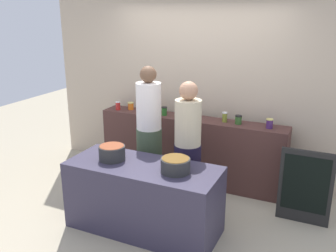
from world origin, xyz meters
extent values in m
plane|color=tan|center=(0.00, 0.00, 0.00)|extent=(12.00, 12.00, 0.00)
cube|color=#C1AD94|center=(0.00, 1.45, 1.50)|extent=(4.80, 0.12, 3.00)
cube|color=#4A2C28|center=(0.00, 1.10, 0.48)|extent=(2.70, 0.36, 0.95)
cube|color=#2F2B40|center=(0.00, -0.30, 0.39)|extent=(1.70, 0.70, 0.79)
cylinder|color=red|center=(-1.15, 1.04, 1.01)|extent=(0.07, 0.07, 0.11)
cylinder|color=silver|center=(-1.15, 1.04, 1.07)|extent=(0.07, 0.07, 0.01)
cylinder|color=orange|center=(-0.99, 1.14, 1.00)|extent=(0.09, 0.09, 0.10)
cylinder|color=#D6C666|center=(-0.99, 1.14, 1.06)|extent=(0.09, 0.09, 0.01)
cylinder|color=gold|center=(-0.57, 1.16, 1.02)|extent=(0.07, 0.07, 0.13)
cylinder|color=#D6C666|center=(-0.57, 1.16, 1.09)|extent=(0.07, 0.07, 0.02)
cylinder|color=#275F24|center=(-0.39, 1.06, 1.01)|extent=(0.08, 0.08, 0.11)
cylinder|color=black|center=(-0.39, 1.06, 1.07)|extent=(0.08, 0.08, 0.01)
cylinder|color=#5D942B|center=(-0.18, 1.10, 1.00)|extent=(0.06, 0.06, 0.09)
cylinder|color=silver|center=(-0.18, 1.10, 1.05)|extent=(0.07, 0.07, 0.01)
cylinder|color=#2B4A34|center=(0.03, 1.04, 1.02)|extent=(0.08, 0.08, 0.12)
cylinder|color=silver|center=(0.03, 1.04, 1.08)|extent=(0.08, 0.08, 0.01)
cylinder|color=olive|center=(0.49, 1.11, 1.01)|extent=(0.07, 0.07, 0.12)
cylinder|color=silver|center=(0.49, 1.11, 1.08)|extent=(0.07, 0.07, 0.01)
cylinder|color=#335C28|center=(0.68, 1.10, 1.01)|extent=(0.09, 0.09, 0.10)
cylinder|color=black|center=(0.68, 1.10, 1.07)|extent=(0.09, 0.09, 0.01)
cylinder|color=#44235D|center=(1.09, 1.08, 1.01)|extent=(0.08, 0.08, 0.11)
cylinder|color=#D6C666|center=(1.09, 1.08, 1.07)|extent=(0.09, 0.09, 0.01)
cylinder|color=#2D2D2D|center=(-0.39, -0.30, 0.87)|extent=(0.30, 0.30, 0.16)
cylinder|color=brown|center=(-0.39, -0.30, 0.95)|extent=(0.27, 0.27, 0.00)
cylinder|color=#2D2D2D|center=(0.39, -0.31, 0.86)|extent=(0.31, 0.31, 0.15)
cylinder|color=brown|center=(0.39, -0.31, 0.94)|extent=(0.29, 0.29, 0.00)
cylinder|color=#44563D|center=(-0.30, 0.41, 0.48)|extent=(0.33, 0.33, 0.96)
cylinder|color=white|center=(-0.30, 0.41, 1.25)|extent=(0.32, 0.32, 0.59)
sphere|color=brown|center=(-0.30, 0.41, 1.65)|extent=(0.21, 0.21, 0.21)
cylinder|color=black|center=(0.30, 0.26, 0.44)|extent=(0.32, 0.32, 0.88)
cylinder|color=beige|center=(0.30, 0.26, 1.15)|extent=(0.31, 0.31, 0.54)
sphere|color=tan|center=(0.30, 0.26, 1.53)|extent=(0.22, 0.22, 0.22)
cube|color=black|center=(1.63, 0.61, 0.45)|extent=(0.60, 0.04, 0.90)
cube|color=black|center=(1.63, 0.59, 0.49)|extent=(0.51, 0.01, 0.68)
camera|label=1|loc=(1.84, -3.60, 2.43)|focal=40.13mm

